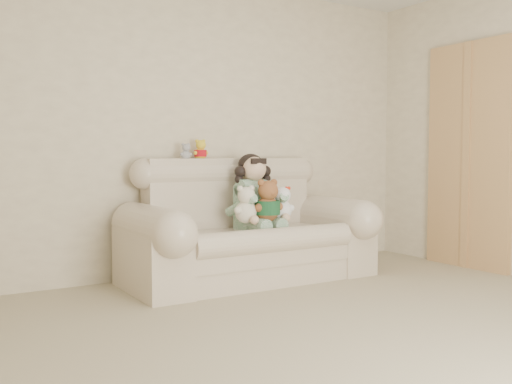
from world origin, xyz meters
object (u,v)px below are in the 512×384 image
object	(u,v)px
sofa	(250,219)
seated_child	(254,191)
brown_teddy	(267,197)
white_cat	(282,200)
cream_teddy	(246,201)

from	to	relation	value
sofa	seated_child	size ratio (longest dim) A/B	3.18
seated_child	brown_teddy	world-z (taller)	seated_child
seated_child	white_cat	xyz separation A→B (m)	(0.17, -0.18, -0.08)
white_cat	cream_teddy	distance (m)	0.35
seated_child	brown_teddy	xyz separation A→B (m)	(0.01, -0.21, -0.04)
seated_child	cream_teddy	xyz separation A→B (m)	(-0.18, -0.17, -0.07)
white_cat	cream_teddy	bearing A→B (deg)	-167.01
sofa	cream_teddy	world-z (taller)	sofa
brown_teddy	cream_teddy	distance (m)	0.19
sofa	brown_teddy	distance (m)	0.25
brown_teddy	white_cat	size ratio (longest dim) A/B	1.21
brown_teddy	cream_teddy	world-z (taller)	brown_teddy
sofa	white_cat	bearing A→B (deg)	-20.70
brown_teddy	white_cat	xyz separation A→B (m)	(0.17, 0.03, -0.04)
cream_teddy	brown_teddy	bearing A→B (deg)	9.80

